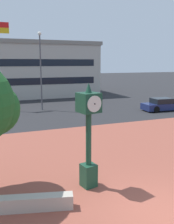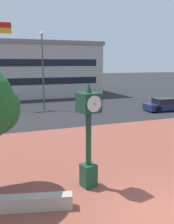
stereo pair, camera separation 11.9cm
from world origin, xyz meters
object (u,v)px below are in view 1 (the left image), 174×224
street_clock (89,131)px  car_street_near (163,105)px  civic_building (18,69)px  street_lamp_post (41,64)px

street_clock → car_street_near: bearing=31.3°
civic_building → street_lamp_post: bearing=-87.6°
car_street_near → civic_building: bearing=-145.7°
street_lamp_post → street_clock: bearing=-95.3°
street_clock → civic_building: bearing=76.4°
street_clock → street_lamp_post: bearing=72.9°
civic_building → car_street_near: bearing=-58.2°
street_clock → street_lamp_post: 17.27m
street_clock → civic_building: 31.86m
street_clock → car_street_near: size_ratio=0.93×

